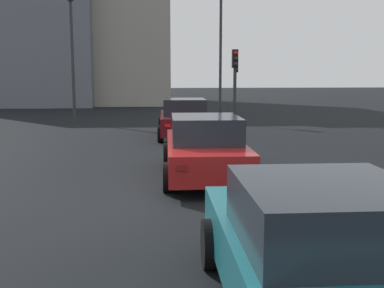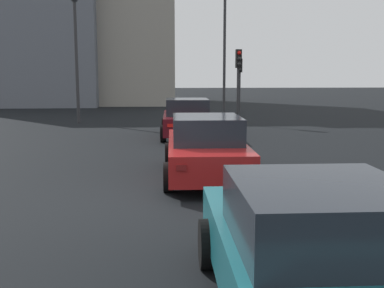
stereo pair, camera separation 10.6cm
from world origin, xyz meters
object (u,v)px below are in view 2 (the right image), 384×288
at_px(traffic_light_near_left, 238,71).
at_px(street_lamp_far, 76,48).
at_px(traffic_light_near_right, 240,74).
at_px(street_lamp_kerbside, 225,38).
at_px(car_red_left_second, 206,148).
at_px(car_teal_left_third, 314,253).
at_px(car_maroon_left_lead, 187,119).

height_order(traffic_light_near_left, street_lamp_far, street_lamp_far).
bearing_deg(traffic_light_near_right, street_lamp_far, -53.67).
bearing_deg(street_lamp_kerbside, traffic_light_near_right, -26.33).
height_order(traffic_light_near_left, street_lamp_kerbside, street_lamp_kerbside).
height_order(car_red_left_second, traffic_light_near_right, traffic_light_near_right).
relative_size(car_teal_left_third, traffic_light_near_right, 1.18).
xyz_separation_m(car_teal_left_third, traffic_light_near_left, (18.52, -2.41, 1.96)).
relative_size(car_teal_left_third, street_lamp_far, 0.66).
bearing_deg(car_maroon_left_lead, traffic_light_near_left, -29.73).
height_order(traffic_light_near_left, traffic_light_near_right, traffic_light_near_left).
distance_m(traffic_light_near_right, street_lamp_kerbside, 3.92).
bearing_deg(car_teal_left_third, car_maroon_left_lead, 2.45).
xyz_separation_m(car_red_left_second, traffic_light_near_right, (19.83, -4.30, 1.82)).
bearing_deg(traffic_light_near_left, traffic_light_near_right, 162.49).
bearing_deg(car_maroon_left_lead, street_lamp_far, 42.37).
height_order(traffic_light_near_right, street_lamp_kerbside, street_lamp_kerbside).
bearing_deg(car_maroon_left_lead, street_lamp_kerbside, -14.92).
bearing_deg(street_lamp_kerbside, street_lamp_far, 113.01).
distance_m(car_teal_left_third, street_lamp_far, 20.98).
bearing_deg(car_teal_left_third, street_lamp_far, 16.64).
distance_m(car_red_left_second, street_lamp_far, 14.71).
relative_size(traffic_light_near_right, street_lamp_kerbside, 0.45).
bearing_deg(traffic_light_near_left, car_maroon_left_lead, -38.20).
height_order(car_red_left_second, car_teal_left_third, car_red_left_second).
distance_m(car_red_left_second, street_lamp_kerbside, 17.49).
relative_size(car_red_left_second, traffic_light_near_right, 1.31).
xyz_separation_m(traffic_light_near_right, street_lamp_kerbside, (-3.00, 1.49, 2.04)).
bearing_deg(street_lamp_kerbside, car_maroon_left_lead, 163.52).
xyz_separation_m(car_maroon_left_lead, traffic_light_near_left, (4.67, -2.84, 1.93)).
relative_size(car_maroon_left_lead, car_red_left_second, 0.96).
bearing_deg(traffic_light_near_right, traffic_light_near_left, -8.16).
xyz_separation_m(traffic_light_near_left, street_lamp_far, (1.44, 8.11, 1.12)).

